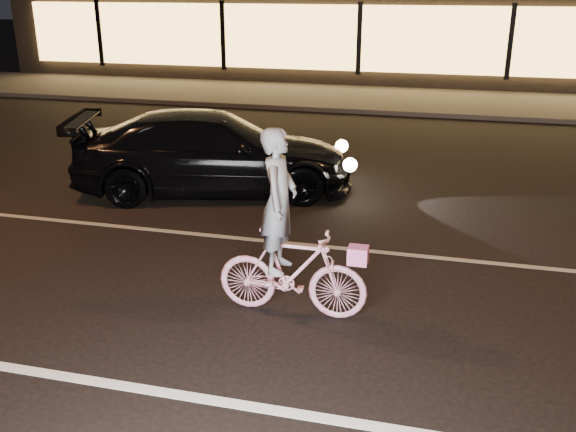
# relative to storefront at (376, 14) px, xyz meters

# --- Properties ---
(ground) EXTENTS (90.00, 90.00, 0.00)m
(ground) POSITION_rel_storefront_xyz_m (0.00, -18.97, -2.15)
(ground) COLOR black
(ground) RESTS_ON ground
(lane_stripe_near) EXTENTS (60.00, 0.12, 0.01)m
(lane_stripe_near) POSITION_rel_storefront_xyz_m (0.00, -20.47, -2.14)
(lane_stripe_near) COLOR silver
(lane_stripe_near) RESTS_ON ground
(lane_stripe_far) EXTENTS (60.00, 0.10, 0.01)m
(lane_stripe_far) POSITION_rel_storefront_xyz_m (0.00, -16.97, -2.14)
(lane_stripe_far) COLOR gray
(lane_stripe_far) RESTS_ON ground
(sidewalk) EXTENTS (30.00, 4.00, 0.12)m
(sidewalk) POSITION_rel_storefront_xyz_m (0.00, -5.97, -2.09)
(sidewalk) COLOR #383533
(sidewalk) RESTS_ON ground
(storefront) EXTENTS (25.40, 8.42, 4.20)m
(storefront) POSITION_rel_storefront_xyz_m (0.00, 0.00, 0.00)
(storefront) COLOR black
(storefront) RESTS_ON ground
(cyclist) EXTENTS (1.60, 0.55, 2.01)m
(cyclist) POSITION_rel_storefront_xyz_m (1.44, -18.82, -1.43)
(cyclist) COLOR #DB3972
(cyclist) RESTS_ON ground
(sedan) EXTENTS (4.91, 3.04, 1.33)m
(sedan) POSITION_rel_storefront_xyz_m (-0.79, -15.05, -1.48)
(sedan) COLOR black
(sedan) RESTS_ON ground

